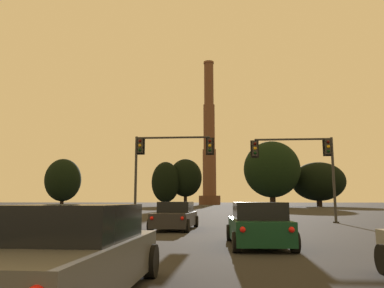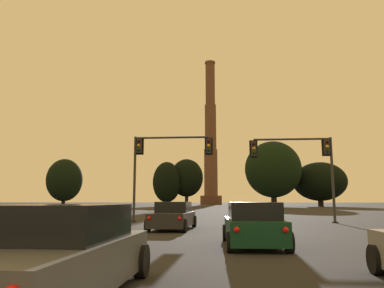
% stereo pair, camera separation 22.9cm
% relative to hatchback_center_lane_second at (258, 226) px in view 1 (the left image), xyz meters
% --- Properties ---
extents(hatchback_center_lane_second, '(2.03, 4.16, 1.44)m').
position_rel_hatchback_center_lane_second_xyz_m(hatchback_center_lane_second, '(0.00, 0.00, 0.00)').
color(hatchback_center_lane_second, '#0F3823').
rests_on(hatchback_center_lane_second, ground_plane).
extents(sedan_left_lane_front, '(2.18, 4.78, 1.43)m').
position_rel_hatchback_center_lane_second_xyz_m(sedan_left_lane_front, '(-3.61, 7.14, 0.00)').
color(sedan_left_lane_front, '#232328').
rests_on(sedan_left_lane_front, ground_plane).
extents(sedan_left_lane_third, '(2.05, 4.73, 1.43)m').
position_rel_hatchback_center_lane_second_xyz_m(sedan_left_lane_third, '(-3.50, -7.08, 0.00)').
color(sedan_left_lane_third, '#4C4F54').
rests_on(sedan_left_lane_third, ground_plane).
extents(traffic_light_overhead_right, '(5.78, 0.50, 5.84)m').
position_rel_hatchback_center_lane_second_xyz_m(traffic_light_overhead_right, '(4.62, 13.57, 3.82)').
color(traffic_light_overhead_right, '#2D2D30').
rests_on(traffic_light_overhead_right, ground_plane).
extents(traffic_light_overhead_left, '(5.76, 0.50, 6.05)m').
position_rel_hatchback_center_lane_second_xyz_m(traffic_light_overhead_left, '(-5.37, 13.43, 3.98)').
color(traffic_light_overhead_left, '#2D2D30').
rests_on(traffic_light_overhead_left, ground_plane).
extents(smokestack, '(7.83, 7.83, 54.11)m').
position_rel_hatchback_center_lane_second_xyz_m(smokestack, '(-5.32, 124.40, 20.53)').
color(smokestack, '#523427').
rests_on(smokestack, ground_plane).
extents(treeline_center_left, '(8.64, 7.77, 12.40)m').
position_rel_hatchback_center_lane_second_xyz_m(treeline_center_left, '(-10.49, 85.65, 6.75)').
color(treeline_center_left, black).
rests_on(treeline_center_left, ground_plane).
extents(treeline_far_right, '(13.51, 12.16, 15.80)m').
position_rel_hatchback_center_lane_second_xyz_m(treeline_far_right, '(11.16, 78.84, 8.32)').
color(treeline_far_right, black).
rests_on(treeline_far_right, ground_plane).
extents(treeline_right_mid, '(13.29, 11.96, 11.09)m').
position_rel_hatchback_center_lane_second_xyz_m(treeline_right_mid, '(23.29, 83.72, 5.57)').
color(treeline_right_mid, black).
rests_on(treeline_right_mid, ground_plane).
extents(treeline_center_right, '(7.22, 6.50, 11.41)m').
position_rel_hatchback_center_lane_second_xyz_m(treeline_center_right, '(-15.34, 82.79, 5.53)').
color(treeline_center_right, black).
rests_on(treeline_center_right, ground_plane).
extents(treeline_left_mid, '(9.75, 8.78, 12.80)m').
position_rel_hatchback_center_lane_second_xyz_m(treeline_left_mid, '(-44.06, 86.29, 6.36)').
color(treeline_left_mid, black).
rests_on(treeline_left_mid, ground_plane).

